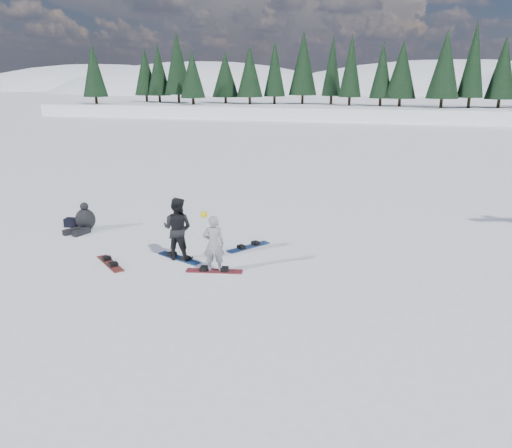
{
  "coord_description": "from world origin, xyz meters",
  "views": [
    {
      "loc": [
        2.86,
        -11.95,
        4.91
      ],
      "look_at": [
        -0.68,
        0.58,
        1.1
      ],
      "focal_mm": 35.0,
      "sensor_mm": 36.0,
      "label": 1
    }
  ],
  "objects_px": {
    "snowboard_loose_a": "(248,247)",
    "gear_bag": "(72,222)",
    "snowboard_loose_b": "(110,263)",
    "snowboarder_woman": "(214,244)",
    "snowboarder_man": "(177,229)",
    "seated_rider": "(84,220)"
  },
  "relations": [
    {
      "from": "seated_rider",
      "to": "snowboard_loose_b",
      "type": "xyz_separation_m",
      "value": [
        2.52,
        -2.58,
        -0.35
      ]
    },
    {
      "from": "snowboarder_woman",
      "to": "seated_rider",
      "type": "bearing_deg",
      "value": -41.89
    },
    {
      "from": "gear_bag",
      "to": "snowboard_loose_b",
      "type": "distance_m",
      "value": 4.3
    },
    {
      "from": "snowboarder_man",
      "to": "seated_rider",
      "type": "distance_m",
      "value": 4.51
    },
    {
      "from": "seated_rider",
      "to": "gear_bag",
      "type": "bearing_deg",
      "value": -178.66
    },
    {
      "from": "snowboarder_woman",
      "to": "snowboarder_man",
      "type": "height_order",
      "value": "snowboarder_man"
    },
    {
      "from": "snowboarder_man",
      "to": "seated_rider",
      "type": "xyz_separation_m",
      "value": [
        -4.16,
        1.66,
        -0.52
      ]
    },
    {
      "from": "gear_bag",
      "to": "snowboard_loose_b",
      "type": "height_order",
      "value": "gear_bag"
    },
    {
      "from": "snowboarder_man",
      "to": "snowboard_loose_b",
      "type": "height_order",
      "value": "snowboarder_man"
    },
    {
      "from": "snowboarder_woman",
      "to": "gear_bag",
      "type": "bearing_deg",
      "value": -41.6
    },
    {
      "from": "snowboarder_man",
      "to": "snowboard_loose_a",
      "type": "distance_m",
      "value": 2.36
    },
    {
      "from": "snowboard_loose_a",
      "to": "gear_bag",
      "type": "bearing_deg",
      "value": 119.91
    },
    {
      "from": "snowboarder_man",
      "to": "gear_bag",
      "type": "distance_m",
      "value": 5.28
    },
    {
      "from": "snowboarder_man",
      "to": "snowboard_loose_a",
      "type": "xyz_separation_m",
      "value": [
        1.63,
        1.46,
        -0.88
      ]
    },
    {
      "from": "seated_rider",
      "to": "snowboard_loose_b",
      "type": "bearing_deg",
      "value": -23.89
    },
    {
      "from": "snowboard_loose_b",
      "to": "gear_bag",
      "type": "bearing_deg",
      "value": 178.43
    },
    {
      "from": "snowboard_loose_b",
      "to": "snowboard_loose_a",
      "type": "relative_size",
      "value": 1.0
    },
    {
      "from": "snowboard_loose_b",
      "to": "seated_rider",
      "type": "bearing_deg",
      "value": 174.17
    },
    {
      "from": "seated_rider",
      "to": "snowboard_loose_a",
      "type": "xyz_separation_m",
      "value": [
        5.79,
        -0.2,
        -0.35
      ]
    },
    {
      "from": "snowboarder_man",
      "to": "snowboard_loose_b",
      "type": "bearing_deg",
      "value": 31.72
    },
    {
      "from": "gear_bag",
      "to": "snowboard_loose_a",
      "type": "distance_m",
      "value": 6.51
    },
    {
      "from": "snowboarder_woman",
      "to": "seated_rider",
      "type": "xyz_separation_m",
      "value": [
        -5.48,
        2.33,
        -0.42
      ]
    }
  ]
}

